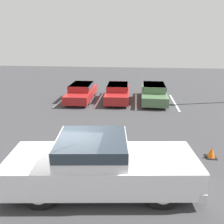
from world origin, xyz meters
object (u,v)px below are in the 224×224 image
at_px(pickup_truck, 102,164).
at_px(parked_sedan_b, 118,92).
at_px(parked_sedan_a, 82,91).
at_px(parked_sedan_c, 154,92).
at_px(traffic_cone, 211,153).

distance_m(pickup_truck, parked_sedan_b, 10.66).
xyz_separation_m(parked_sedan_a, parked_sedan_b, (2.83, 0.15, -0.00)).
height_order(parked_sedan_a, parked_sedan_c, parked_sedan_c).
xyz_separation_m(parked_sedan_a, traffic_cone, (7.33, -8.13, -0.46)).
height_order(parked_sedan_b, parked_sedan_c, parked_sedan_c).
relative_size(parked_sedan_a, parked_sedan_b, 1.02).
relative_size(pickup_truck, parked_sedan_a, 1.27).
bearing_deg(traffic_cone, parked_sedan_c, 101.82).
height_order(parked_sedan_b, traffic_cone, parked_sedan_b).
bearing_deg(parked_sedan_a, pickup_truck, 15.84).
bearing_deg(pickup_truck, traffic_cone, 23.63).
distance_m(pickup_truck, parked_sedan_a, 10.98).
relative_size(pickup_truck, parked_sedan_b, 1.30).
bearing_deg(traffic_cone, parked_sedan_b, 118.49).
relative_size(parked_sedan_c, traffic_cone, 10.56).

